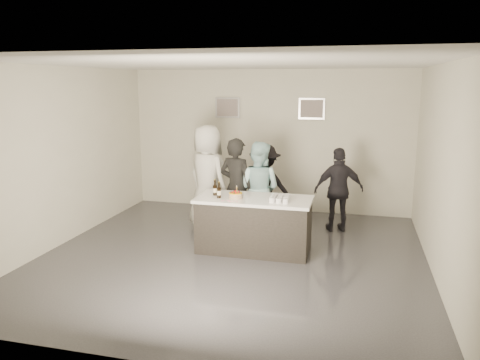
{
  "coord_description": "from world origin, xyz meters",
  "views": [
    {
      "loc": [
        1.85,
        -6.81,
        2.72
      ],
      "look_at": [
        0.0,
        0.5,
        1.15
      ],
      "focal_mm": 35.0,
      "sensor_mm": 36.0,
      "label": 1
    }
  ],
  "objects_px": {
    "person_guest_left": "(207,177)",
    "beer_bottle_a": "(215,188)",
    "bar_counter": "(254,225)",
    "cake": "(236,196)",
    "beer_bottle_b": "(219,190)",
    "person_guest_right": "(339,190)",
    "person_guest_back": "(265,186)",
    "person_main_blue": "(258,189)",
    "person_main_black": "(236,187)"
  },
  "relations": [
    {
      "from": "bar_counter",
      "to": "person_guest_back",
      "type": "xyz_separation_m",
      "value": [
        -0.09,
        1.35,
        0.35
      ]
    },
    {
      "from": "beer_bottle_a",
      "to": "person_main_black",
      "type": "xyz_separation_m",
      "value": [
        0.18,
        0.7,
        -0.14
      ]
    },
    {
      "from": "beer_bottle_b",
      "to": "person_guest_right",
      "type": "relative_size",
      "value": 0.17
    },
    {
      "from": "person_guest_back",
      "to": "bar_counter",
      "type": "bearing_deg",
      "value": 92.92
    },
    {
      "from": "bar_counter",
      "to": "cake",
      "type": "bearing_deg",
      "value": -161.67
    },
    {
      "from": "cake",
      "to": "person_guest_back",
      "type": "relative_size",
      "value": 0.14
    },
    {
      "from": "person_guest_left",
      "to": "person_main_black",
      "type": "bearing_deg",
      "value": -172.49
    },
    {
      "from": "bar_counter",
      "to": "person_guest_back",
      "type": "distance_m",
      "value": 1.4
    },
    {
      "from": "beer_bottle_b",
      "to": "beer_bottle_a",
      "type": "bearing_deg",
      "value": 126.89
    },
    {
      "from": "person_guest_right",
      "to": "person_guest_back",
      "type": "distance_m",
      "value": 1.38
    },
    {
      "from": "beer_bottle_b",
      "to": "person_main_blue",
      "type": "height_order",
      "value": "person_main_blue"
    },
    {
      "from": "person_guest_right",
      "to": "person_main_blue",
      "type": "bearing_deg",
      "value": 5.99
    },
    {
      "from": "person_guest_left",
      "to": "person_guest_back",
      "type": "xyz_separation_m",
      "value": [
        1.03,
        0.33,
        -0.18
      ]
    },
    {
      "from": "bar_counter",
      "to": "person_guest_left",
      "type": "distance_m",
      "value": 1.61
    },
    {
      "from": "person_guest_back",
      "to": "person_guest_left",
      "type": "bearing_deg",
      "value": 16.74
    },
    {
      "from": "bar_counter",
      "to": "person_guest_left",
      "type": "height_order",
      "value": "person_guest_left"
    },
    {
      "from": "bar_counter",
      "to": "person_main_black",
      "type": "distance_m",
      "value": 0.97
    },
    {
      "from": "person_guest_left",
      "to": "cake",
      "type": "bearing_deg",
      "value": 159.96
    },
    {
      "from": "cake",
      "to": "beer_bottle_a",
      "type": "xyz_separation_m",
      "value": [
        -0.38,
        0.11,
        0.09
      ]
    },
    {
      "from": "cake",
      "to": "beer_bottle_a",
      "type": "distance_m",
      "value": 0.41
    },
    {
      "from": "beer_bottle_b",
      "to": "person_guest_back",
      "type": "relative_size",
      "value": 0.16
    },
    {
      "from": "person_guest_right",
      "to": "beer_bottle_a",
      "type": "bearing_deg",
      "value": 19.23
    },
    {
      "from": "beer_bottle_a",
      "to": "person_main_black",
      "type": "height_order",
      "value": "person_main_black"
    },
    {
      "from": "person_guest_left",
      "to": "person_guest_back",
      "type": "distance_m",
      "value": 1.1
    },
    {
      "from": "person_guest_left",
      "to": "person_guest_right",
      "type": "bearing_deg",
      "value": -136.92
    },
    {
      "from": "beer_bottle_a",
      "to": "person_main_blue",
      "type": "xyz_separation_m",
      "value": [
        0.55,
        0.84,
        -0.17
      ]
    },
    {
      "from": "person_main_black",
      "to": "person_main_blue",
      "type": "bearing_deg",
      "value": -143.27
    },
    {
      "from": "person_guest_left",
      "to": "person_guest_right",
      "type": "distance_m",
      "value": 2.46
    },
    {
      "from": "beer_bottle_b",
      "to": "bar_counter",
      "type": "bearing_deg",
      "value": 14.62
    },
    {
      "from": "person_main_blue",
      "to": "bar_counter",
      "type": "bearing_deg",
      "value": 108.76
    },
    {
      "from": "person_main_blue",
      "to": "beer_bottle_a",
      "type": "bearing_deg",
      "value": 67.81
    },
    {
      "from": "beer_bottle_a",
      "to": "beer_bottle_b",
      "type": "height_order",
      "value": "same"
    },
    {
      "from": "beer_bottle_a",
      "to": "person_guest_back",
      "type": "relative_size",
      "value": 0.16
    },
    {
      "from": "person_guest_back",
      "to": "person_guest_right",
      "type": "bearing_deg",
      "value": -176.82
    },
    {
      "from": "person_main_blue",
      "to": "person_guest_left",
      "type": "height_order",
      "value": "person_guest_left"
    },
    {
      "from": "person_guest_back",
      "to": "person_main_blue",
      "type": "bearing_deg",
      "value": 86.52
    },
    {
      "from": "bar_counter",
      "to": "cake",
      "type": "height_order",
      "value": "cake"
    },
    {
      "from": "person_guest_left",
      "to": "person_main_blue",
      "type": "bearing_deg",
      "value": -156.44
    },
    {
      "from": "bar_counter",
      "to": "person_guest_right",
      "type": "height_order",
      "value": "person_guest_right"
    },
    {
      "from": "person_guest_left",
      "to": "beer_bottle_a",
      "type": "bearing_deg",
      "value": 147.46
    },
    {
      "from": "person_main_blue",
      "to": "cake",
      "type": "bearing_deg",
      "value": 90.89
    },
    {
      "from": "beer_bottle_b",
      "to": "person_guest_right",
      "type": "height_order",
      "value": "person_guest_right"
    },
    {
      "from": "beer_bottle_b",
      "to": "person_guest_left",
      "type": "distance_m",
      "value": 1.3
    },
    {
      "from": "beer_bottle_a",
      "to": "person_guest_back",
      "type": "xyz_separation_m",
      "value": [
        0.57,
        1.34,
        -0.23
      ]
    },
    {
      "from": "cake",
      "to": "person_guest_right",
      "type": "relative_size",
      "value": 0.14
    },
    {
      "from": "beer_bottle_a",
      "to": "person_guest_left",
      "type": "bearing_deg",
      "value": 114.54
    },
    {
      "from": "beer_bottle_b",
      "to": "person_guest_right",
      "type": "xyz_separation_m",
      "value": [
        1.83,
        1.59,
        -0.25
      ]
    },
    {
      "from": "bar_counter",
      "to": "beer_bottle_a",
      "type": "xyz_separation_m",
      "value": [
        -0.67,
        0.01,
        0.58
      ]
    },
    {
      "from": "person_main_black",
      "to": "person_guest_right",
      "type": "xyz_separation_m",
      "value": [
        1.77,
        0.74,
        -0.11
      ]
    },
    {
      "from": "cake",
      "to": "person_guest_left",
      "type": "bearing_deg",
      "value": 127.05
    }
  ]
}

